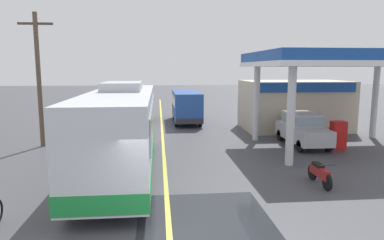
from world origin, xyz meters
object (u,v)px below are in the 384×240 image
Objects in this scene: coach_bus_main at (121,131)px; minibus_opposing_lane at (186,104)px; pedestrian_by_shop at (289,122)px; car_at_pump at (302,127)px; car_trailing_behind_bus at (142,108)px; motorcycle_parked_forecourt at (319,173)px; pedestrian_near_pump at (311,125)px.

coach_bus_main is 13.58m from minibus_opposing_lane.
coach_bus_main reaches higher than pedestrian_by_shop.
coach_bus_main is 2.63× the size of car_at_pump.
pedestrian_by_shop is 12.58m from car_trailing_behind_bus.
car_trailing_behind_bus reaches higher than motorcycle_parked_forecourt.
motorcycle_parked_forecourt is (3.70, -15.36, -1.03)m from minibus_opposing_lane.
pedestrian_near_pump is (10.55, 5.40, -0.79)m from coach_bus_main.
car_at_pump is at bearing -56.91° from minibus_opposing_lane.
minibus_opposing_lane is at bearing 74.13° from coach_bus_main.
motorcycle_parked_forecourt is at bearing -107.72° from car_at_pump.
pedestrian_near_pump is at bearing 27.12° from coach_bus_main.
minibus_opposing_lane is 8.74m from pedestrian_by_shop.
pedestrian_near_pump is 14.09m from car_trailing_behind_bus.
car_at_pump is 2.53× the size of pedestrian_near_pump.
car_at_pump is at bearing -131.45° from pedestrian_near_pump.
pedestrian_near_pump is (3.14, 7.70, 0.49)m from motorcycle_parked_forecourt.
motorcycle_parked_forecourt is 1.08× the size of pedestrian_near_pump.
coach_bus_main is at bearing -90.51° from car_trailing_behind_bus.
coach_bus_main reaches higher than minibus_opposing_lane.
minibus_opposing_lane reaches higher than car_at_pump.
minibus_opposing_lane is at bearing 131.75° from pedestrian_near_pump.
motorcycle_parked_forecourt is 8.33m from pedestrian_near_pump.
car_at_pump is 10.58m from minibus_opposing_lane.
car_at_pump reaches higher than pedestrian_near_pump.
car_trailing_behind_bus reaches higher than pedestrian_near_pump.
motorcycle_parked_forecourt is at bearing -17.26° from coach_bus_main.
car_at_pump is 2.53× the size of pedestrian_by_shop.
car_trailing_behind_bus is (-10.41, 9.50, 0.08)m from pedestrian_near_pump.
coach_bus_main is at bearing -145.35° from pedestrian_by_shop.
motorcycle_parked_forecourt is at bearing -112.17° from pedestrian_near_pump.
coach_bus_main is at bearing -156.12° from car_at_pump.
coach_bus_main is 6.65× the size of pedestrian_by_shop.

